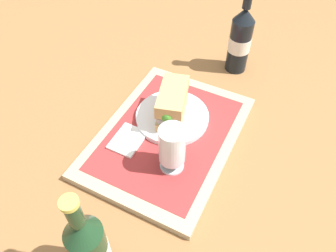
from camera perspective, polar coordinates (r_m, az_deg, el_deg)
name	(u,v)px	position (r m, az deg, el deg)	size (l,w,h in m)	color
ground_plane	(168,139)	(0.85, 0.00, -2.22)	(3.00, 3.00, 0.00)	olive
tray	(168,136)	(0.85, 0.00, -1.80)	(0.44, 0.32, 0.02)	tan
placemat	(168,134)	(0.84, 0.00, -1.33)	(0.38, 0.27, 0.00)	#9E2D2D
plate	(172,117)	(0.87, 0.74, 1.60)	(0.19, 0.19, 0.01)	white
sandwich	(172,104)	(0.83, 0.74, 3.80)	(0.14, 0.10, 0.08)	tan
beer_glass	(172,147)	(0.72, 0.72, -3.61)	(0.06, 0.06, 0.12)	silver
napkin_folded	(128,140)	(0.83, -6.90, -2.38)	(0.09, 0.07, 0.01)	white
beer_bottle	(90,249)	(0.61, -13.26, -19.79)	(0.07, 0.07, 0.27)	#19381E
second_bottle	(240,40)	(1.02, 12.29, 14.29)	(0.07, 0.07, 0.27)	black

